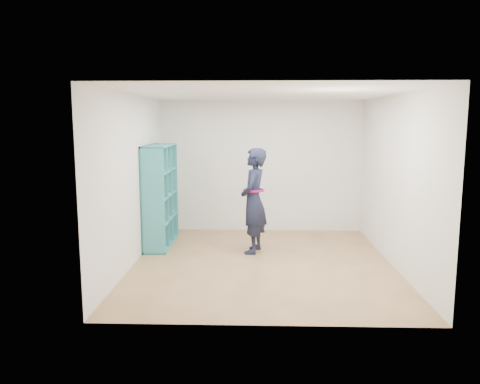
{
  "coord_description": "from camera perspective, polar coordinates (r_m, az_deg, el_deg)",
  "views": [
    {
      "loc": [
        -0.13,
        -7.05,
        2.2
      ],
      "look_at": [
        -0.36,
        0.3,
        1.08
      ],
      "focal_mm": 35.0,
      "sensor_mm": 36.0,
      "label": 1
    }
  ],
  "objects": [
    {
      "name": "wall_left",
      "position": [
        7.35,
        -12.96,
        1.41
      ],
      "size": [
        0.02,
        4.5,
        2.6
      ],
      "primitive_type": "cube",
      "color": "silver",
      "rests_on": "floor"
    },
    {
      "name": "ceiling",
      "position": [
        7.07,
        2.9,
        11.9
      ],
      "size": [
        4.5,
        4.5,
        0.0
      ],
      "primitive_type": "plane",
      "color": "white",
      "rests_on": "wall_back"
    },
    {
      "name": "person",
      "position": [
        7.8,
        1.67,
        -1.07
      ],
      "size": [
        0.54,
        0.71,
        1.76
      ],
      "rotation": [
        0.0,
        0.0,
        -1.77
      ],
      "color": "black",
      "rests_on": "floor"
    },
    {
      "name": "wall_right",
      "position": [
        7.42,
        18.45,
        1.25
      ],
      "size": [
        0.02,
        4.5,
        2.6
      ],
      "primitive_type": "cube",
      "color": "silver",
      "rests_on": "floor"
    },
    {
      "name": "wall_back",
      "position": [
        9.35,
        2.58,
        3.13
      ],
      "size": [
        4.0,
        0.02,
        2.6
      ],
      "primitive_type": "cube",
      "color": "silver",
      "rests_on": "floor"
    },
    {
      "name": "floor",
      "position": [
        7.39,
        2.75,
        -8.67
      ],
      "size": [
        4.5,
        4.5,
        0.0
      ],
      "primitive_type": "plane",
      "color": "olive",
      "rests_on": "ground"
    },
    {
      "name": "smartphone",
      "position": [
        7.9,
        0.77,
        -0.1
      ],
      "size": [
        0.01,
        0.11,
        0.15
      ],
      "rotation": [
        0.38,
        0.0,
        0.02
      ],
      "color": "silver",
      "rests_on": "person"
    },
    {
      "name": "wall_front",
      "position": [
        4.89,
        3.28,
        -1.96
      ],
      "size": [
        4.0,
        0.02,
        2.6
      ],
      "primitive_type": "cube",
      "color": "silver",
      "rests_on": "floor"
    },
    {
      "name": "bookshelf",
      "position": [
        8.4,
        -9.87,
        -0.55
      ],
      "size": [
        0.39,
        1.34,
        1.79
      ],
      "color": "teal",
      "rests_on": "floor"
    }
  ]
}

